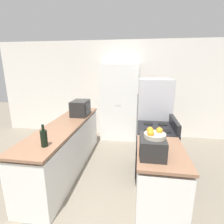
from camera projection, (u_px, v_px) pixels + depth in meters
name	position (u px, v px, depth m)	size (l,w,h in m)	color
wall_back	(120.00, 90.00, 4.86)	(7.00, 0.06, 2.60)	silver
counter_left	(66.00, 147.00, 3.30)	(0.60, 2.57, 0.91)	silver
counter_right	(159.00, 183.00, 2.29)	(0.60, 0.94, 0.91)	silver
pantry_cabinet	(119.00, 103.00, 4.65)	(0.98, 0.53, 1.98)	white
stove	(155.00, 151.00, 3.11)	(0.66, 0.75, 1.07)	black
refrigerator	(153.00, 118.00, 3.77)	(0.69, 0.76, 1.68)	#B7B7BC
microwave	(80.00, 108.00, 3.70)	(0.33, 0.47, 0.32)	black
wine_bottle	(44.00, 138.00, 2.26)	(0.09, 0.09, 0.30)	black
toaster_oven	(152.00, 146.00, 2.03)	(0.30, 0.39, 0.23)	black
fruit_bowl	(154.00, 134.00, 1.99)	(0.25, 0.25, 0.11)	#B2A893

